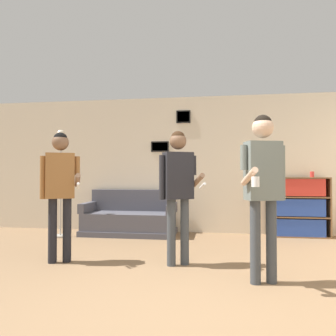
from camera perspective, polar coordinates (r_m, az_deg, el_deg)
ground_plane at (r=2.85m, az=1.17°, el=-24.87°), size 20.00×20.00×0.00m
wall_back at (r=6.56m, az=5.54°, el=0.67°), size 8.74×0.08×2.70m
couch at (r=6.40m, az=-6.67°, el=-8.88°), size 1.76×0.80×0.84m
bookshelf at (r=6.52m, az=21.64°, el=-6.34°), size 1.10×0.30×1.10m
floor_lamp at (r=6.36m, az=-18.18°, el=-1.27°), size 0.28×0.28×1.97m
person_player_foreground_left at (r=4.51m, az=-18.27°, el=-2.33°), size 0.59×0.39×1.70m
person_player_foreground_center at (r=4.16m, az=1.76°, el=-2.47°), size 0.59×0.39×1.70m
person_watcher_holding_cup at (r=3.60m, az=16.23°, el=-1.70°), size 0.48×0.53×1.78m
drinking_cup at (r=6.56m, az=23.79°, el=-1.02°), size 0.07×0.07×0.11m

